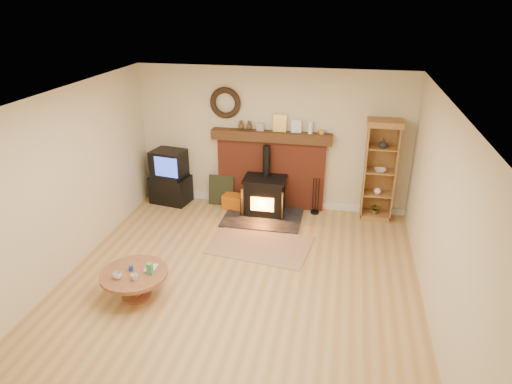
% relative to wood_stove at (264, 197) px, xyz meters
% --- Properties ---
extents(ground, '(5.50, 5.50, 0.00)m').
position_rel_wood_stove_xyz_m(ground, '(0.04, -2.27, -0.34)').
color(ground, '#A87E46').
rests_on(ground, ground).
extents(room_shell, '(5.02, 5.52, 2.61)m').
position_rel_wood_stove_xyz_m(room_shell, '(0.03, -2.18, 1.37)').
color(room_shell, beige).
rests_on(room_shell, ground).
extents(chimney_breast, '(2.20, 0.22, 1.78)m').
position_rel_wood_stove_xyz_m(chimney_breast, '(0.05, 0.40, 0.46)').
color(chimney_breast, brown).
rests_on(chimney_breast, ground).
extents(wood_stove, '(1.40, 1.00, 1.27)m').
position_rel_wood_stove_xyz_m(wood_stove, '(0.00, 0.00, 0.00)').
color(wood_stove, black).
rests_on(wood_stove, ground).
extents(area_rug, '(1.72, 1.29, 0.01)m').
position_rel_wood_stove_xyz_m(area_rug, '(0.14, -1.13, -0.34)').
color(area_rug, brown).
rests_on(area_rug, ground).
extents(tv_unit, '(0.79, 0.61, 1.05)m').
position_rel_wood_stove_xyz_m(tv_unit, '(-1.89, 0.20, 0.16)').
color(tv_unit, black).
rests_on(tv_unit, ground).
extents(curio_cabinet, '(0.59, 0.42, 1.82)m').
position_rel_wood_stove_xyz_m(curio_cabinet, '(2.00, 0.28, 0.57)').
color(curio_cabinet, brown).
rests_on(curio_cabinet, ground).
extents(firelog_box, '(0.49, 0.36, 0.28)m').
position_rel_wood_stove_xyz_m(firelog_box, '(-0.59, 0.13, -0.21)').
color(firelog_box, '#C98B09').
rests_on(firelog_box, ground).
extents(leaning_painting, '(0.48, 0.13, 0.58)m').
position_rel_wood_stove_xyz_m(leaning_painting, '(-0.90, 0.28, -0.05)').
color(leaning_painting, black).
rests_on(leaning_painting, ground).
extents(fire_tools, '(0.16, 0.16, 0.70)m').
position_rel_wood_stove_xyz_m(fire_tools, '(0.91, 0.23, -0.21)').
color(fire_tools, black).
rests_on(fire_tools, ground).
extents(coffee_table, '(0.89, 0.89, 0.54)m').
position_rel_wood_stove_xyz_m(coffee_table, '(-1.24, -2.80, -0.03)').
color(coffee_table, brown).
rests_on(coffee_table, ground).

